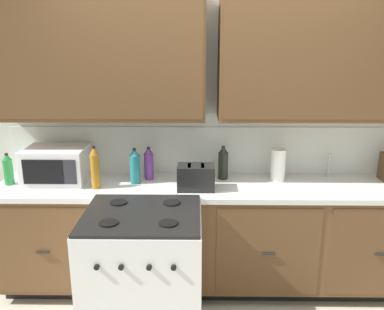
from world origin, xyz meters
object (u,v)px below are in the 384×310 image
at_px(toaster, 196,177).
at_px(bottle_green, 8,169).
at_px(bottle_dark, 223,163).
at_px(paper_towel_roll, 278,165).
at_px(bottle_amber, 95,168).
at_px(microwave, 56,165).
at_px(bottle_teal, 135,166).
at_px(stove_range, 144,278).
at_px(bottle_violet, 149,163).

distance_m(toaster, bottle_green, 1.47).
relative_size(bottle_green, bottle_dark, 0.91).
xyz_separation_m(toaster, paper_towel_roll, (0.66, 0.21, 0.03)).
bearing_deg(bottle_amber, microwave, 157.14).
bearing_deg(paper_towel_roll, bottle_green, -176.81).
xyz_separation_m(microwave, toaster, (1.11, -0.16, -0.04)).
relative_size(toaster, bottle_teal, 0.98).
xyz_separation_m(stove_range, bottle_amber, (-0.42, 0.54, 0.60)).
distance_m(bottle_dark, bottle_teal, 0.71).
bearing_deg(stove_range, bottle_dark, 53.89).
bearing_deg(bottle_teal, microwave, 177.71).
bearing_deg(bottle_dark, bottle_violet, -178.81).
bearing_deg(bottle_green, stove_range, -28.89).
bearing_deg(bottle_teal, bottle_violet, 45.34).
distance_m(bottle_violet, bottle_teal, 0.14).
relative_size(paper_towel_roll, bottle_dark, 0.94).
xyz_separation_m(stove_range, toaster, (0.34, 0.53, 0.53)).
xyz_separation_m(microwave, bottle_dark, (1.33, 0.09, -0.01)).
height_order(paper_towel_roll, bottle_amber, bottle_amber).
bearing_deg(stove_range, bottle_green, 151.11).
xyz_separation_m(paper_towel_roll, bottle_violet, (-1.04, 0.02, 0.00)).
distance_m(bottle_green, bottle_dark, 1.70).
height_order(bottle_violet, bottle_amber, bottle_amber).
distance_m(stove_range, microwave, 1.18).
height_order(toaster, bottle_amber, bottle_amber).
bearing_deg(bottle_dark, bottle_amber, -166.76).
xyz_separation_m(paper_towel_roll, bottle_teal, (-1.14, -0.08, 0.01)).
distance_m(paper_towel_roll, bottle_amber, 1.44).
height_order(bottle_green, bottle_teal, bottle_teal).
distance_m(microwave, bottle_dark, 1.33).
relative_size(stove_range, bottle_dark, 3.44).
bearing_deg(bottle_dark, stove_range, -126.11).
height_order(microwave, bottle_green, microwave).
relative_size(bottle_dark, bottle_teal, 0.97).
relative_size(toaster, bottle_violet, 1.04).
bearing_deg(toaster, stove_range, -123.14).
bearing_deg(bottle_dark, bottle_green, -174.83).
relative_size(bottle_violet, bottle_teal, 0.95).
xyz_separation_m(bottle_violet, bottle_teal, (-0.10, -0.10, 0.01)).
bearing_deg(toaster, paper_towel_roll, 17.88).
height_order(bottle_dark, bottle_teal, bottle_teal).
distance_m(bottle_violet, bottle_amber, 0.44).
height_order(toaster, bottle_green, bottle_green).
relative_size(bottle_violet, bottle_green, 1.07).
relative_size(paper_towel_roll, bottle_green, 1.03).
height_order(paper_towel_roll, bottle_violet, bottle_violet).
distance_m(microwave, toaster, 1.12).
xyz_separation_m(microwave, bottle_green, (-0.36, -0.07, -0.02)).
bearing_deg(bottle_amber, bottle_dark, 13.24).
bearing_deg(bottle_green, toaster, -3.67).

